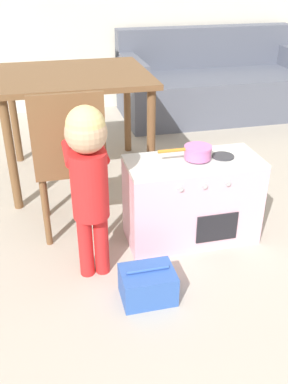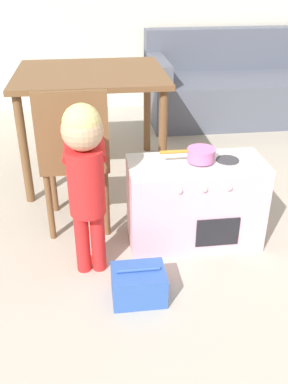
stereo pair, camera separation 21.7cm
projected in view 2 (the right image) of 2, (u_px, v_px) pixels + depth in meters
The scene contains 7 objects.
play_kitchen at pixel (195, 203), 2.35m from camera, with size 0.72×0.34×0.50m.
toy_pot at pixel (200, 154), 2.21m from camera, with size 0.29×0.15×0.07m.
child_figure at pixel (85, 166), 1.96m from camera, with size 0.20×0.35×0.88m.
toy_basket at pixel (139, 284), 2.00m from camera, with size 0.25×0.19×0.17m.
dining_table at pixel (91, 86), 2.93m from camera, with size 1.01×0.89×0.76m.
dining_chair_near at pixel (75, 157), 2.36m from camera, with size 0.37×0.37×0.86m.
couch at pixel (242, 87), 4.30m from camera, with size 1.89×0.91×0.82m.
Camera 2 is at (-0.38, -0.98, 1.41)m, focal length 40.00 mm.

